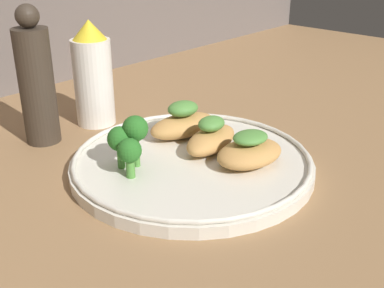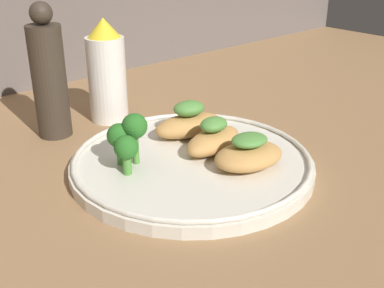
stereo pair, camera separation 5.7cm
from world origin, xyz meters
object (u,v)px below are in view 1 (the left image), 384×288
at_px(plate, 192,162).
at_px(broccoli_bunch, 128,140).
at_px(sauce_bottle, 93,76).
at_px(pepper_grinder, 36,82).

height_order(plate, broccoli_bunch, broccoli_bunch).
xyz_separation_m(plate, broccoli_bunch, (-0.07, 0.03, 0.04)).
height_order(plate, sauce_bottle, sauce_bottle).
bearing_deg(pepper_grinder, sauce_bottle, -0.00).
height_order(plate, pepper_grinder, pepper_grinder).
xyz_separation_m(sauce_bottle, pepper_grinder, (-0.09, 0.00, 0.01)).
relative_size(plate, pepper_grinder, 1.59).
bearing_deg(plate, sauce_bottle, 85.60).
distance_m(broccoli_bunch, pepper_grinder, 0.18).
xyz_separation_m(plate, pepper_grinder, (-0.07, 0.21, 0.07)).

